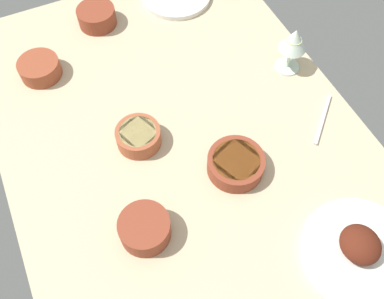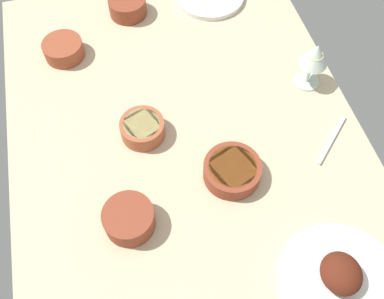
# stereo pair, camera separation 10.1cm
# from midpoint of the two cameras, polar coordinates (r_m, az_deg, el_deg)

# --- Properties ---
(dining_table) EXTENTS (1.40, 0.90, 0.04)m
(dining_table) POSITION_cam_midpoint_polar(r_m,az_deg,el_deg) (1.09, 2.64, -1.30)
(dining_table) COLOR #C6B28E
(dining_table) RESTS_ON ground
(plate_center_main) EXTENTS (0.27, 0.27, 0.07)m
(plate_center_main) POSITION_cam_midpoint_polar(r_m,az_deg,el_deg) (1.00, 22.18, -16.23)
(plate_center_main) COLOR silver
(plate_center_main) RESTS_ON dining_table
(bowl_onions) EXTENTS (0.12, 0.12, 0.05)m
(bowl_onions) POSITION_cam_midpoint_polar(r_m,az_deg,el_deg) (1.39, -6.47, 18.40)
(bowl_onions) COLOR brown
(bowl_onions) RESTS_ON dining_table
(bowl_potatoes) EXTENTS (0.12, 0.12, 0.06)m
(bowl_potatoes) POSITION_cam_midpoint_polar(r_m,az_deg,el_deg) (0.97, -5.46, -9.42)
(bowl_potatoes) COLOR brown
(bowl_potatoes) RESTS_ON dining_table
(bowl_soup) EXTENTS (0.14, 0.14, 0.05)m
(bowl_soup) POSITION_cam_midpoint_polar(r_m,az_deg,el_deg) (1.03, 8.18, -3.00)
(bowl_soup) COLOR brown
(bowl_soup) RESTS_ON dining_table
(bowl_pasta) EXTENTS (0.11, 0.11, 0.05)m
(bowl_pasta) POSITION_cam_midpoint_polar(r_m,az_deg,el_deg) (1.08, -4.01, 2.66)
(bowl_pasta) COLOR #A35133
(bowl_pasta) RESTS_ON dining_table
(bowl_cream) EXTENTS (0.11, 0.11, 0.05)m
(bowl_cream) POSITION_cam_midpoint_polar(r_m,az_deg,el_deg) (1.30, -14.65, 12.75)
(bowl_cream) COLOR brown
(bowl_cream) RESTS_ON dining_table
(wine_glass) EXTENTS (0.08, 0.08, 0.14)m
(wine_glass) POSITION_cam_midpoint_polar(r_m,az_deg,el_deg) (1.19, 18.47, 11.50)
(wine_glass) COLOR silver
(wine_glass) RESTS_ON dining_table
(fork_loose) EXTENTS (0.12, 0.13, 0.01)m
(fork_loose) POSITION_cam_midpoint_polar(r_m,az_deg,el_deg) (1.16, 20.55, 1.04)
(fork_loose) COLOR silver
(fork_loose) RESTS_ON dining_table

